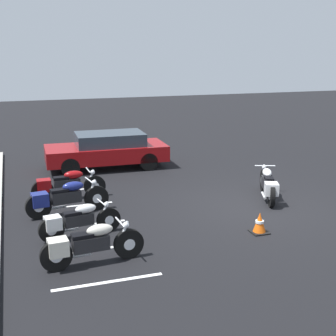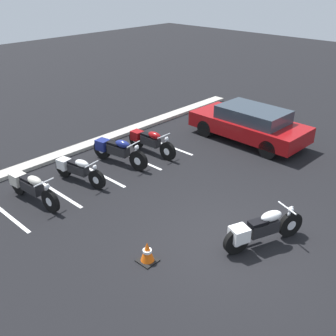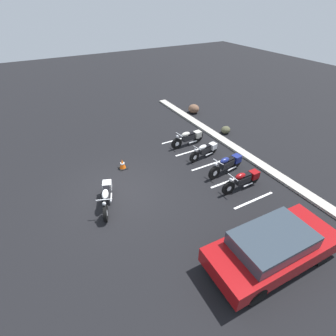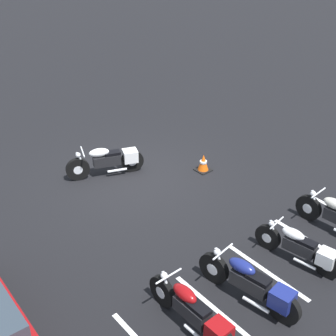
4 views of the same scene
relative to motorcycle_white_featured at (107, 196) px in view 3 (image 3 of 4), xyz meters
name	(u,v)px [view 3 (image 3 of 4)]	position (x,y,z in m)	size (l,w,h in m)	color
ground	(119,194)	(-0.41, 0.60, -0.45)	(60.00, 60.00, 0.00)	black
motorcycle_white_featured	(107,196)	(0.00, 0.00, 0.00)	(2.05, 0.99, 0.85)	black
parked_bike_0	(189,138)	(-2.58, 5.59, -0.01)	(0.60, 2.12, 0.84)	black
parked_bike_1	(205,150)	(-1.07, 5.61, -0.04)	(0.66, 1.94, 0.77)	black
parked_bike_2	(228,164)	(0.56, 5.71, 0.01)	(0.72, 2.20, 0.87)	black
parked_bike_3	(244,179)	(1.85, 5.52, -0.01)	(0.60, 2.13, 0.84)	black
car_red	(273,247)	(5.13, 3.63, 0.23)	(1.92, 4.35, 1.29)	black
concrete_curb	(242,152)	(-0.41, 7.53, -0.39)	(18.00, 0.50, 0.12)	#A8A399
landscape_rock_0	(226,130)	(-2.71, 8.31, -0.23)	(0.60, 0.53, 0.43)	#4A4A34
landscape_rock_1	(194,109)	(-6.32, 8.40, -0.15)	(0.78, 0.74, 0.60)	brown
traffic_cone	(122,164)	(-2.16, 1.48, -0.22)	(0.40, 0.40, 0.50)	black
stall_line_0	(178,139)	(-3.41, 5.36, -0.45)	(0.10, 2.10, 0.00)	white
stall_line_1	(192,151)	(-1.87, 5.36, -0.45)	(0.10, 2.10, 0.00)	white
stall_line_2	(209,165)	(-0.34, 5.36, -0.45)	(0.10, 2.10, 0.00)	white
stall_line_3	(230,181)	(1.19, 5.36, -0.45)	(0.10, 2.10, 0.00)	white
stall_line_4	(254,200)	(2.73, 5.36, -0.45)	(0.10, 2.10, 0.00)	white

